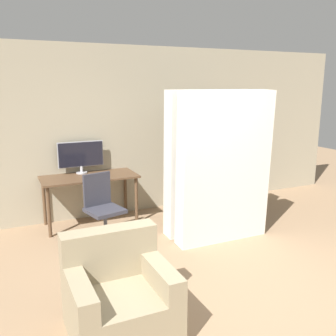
# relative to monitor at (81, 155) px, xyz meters

# --- Properties ---
(ground_plane) EXTENTS (16.00, 16.00, 0.00)m
(ground_plane) POSITION_rel_monitor_xyz_m (0.99, -3.26, -1.04)
(ground_plane) COLOR #937556
(wall_back) EXTENTS (8.00, 0.06, 2.70)m
(wall_back) POSITION_rel_monitor_xyz_m (0.99, 0.13, 0.31)
(wall_back) COLOR tan
(wall_back) RESTS_ON ground
(desk) EXTENTS (1.41, 0.65, 0.76)m
(desk) POSITION_rel_monitor_xyz_m (0.06, -0.22, -0.38)
(desk) COLOR brown
(desk) RESTS_ON ground
(monitor) EXTENTS (0.69, 0.17, 0.49)m
(monitor) POSITION_rel_monitor_xyz_m (0.00, 0.00, 0.00)
(monitor) COLOR #B7B7BC
(monitor) RESTS_ON desk
(office_chair) EXTENTS (0.53, 0.53, 0.93)m
(office_chair) POSITION_rel_monitor_xyz_m (0.07, -0.95, -0.66)
(office_chair) COLOR #4C4C51
(office_chair) RESTS_ON ground
(bookshelf) EXTENTS (0.83, 0.34, 1.73)m
(bookshelf) POSITION_rel_monitor_xyz_m (2.20, -0.03, -0.18)
(bookshelf) COLOR #2D2319
(bookshelf) RESTS_ON ground
(mattress_near) EXTENTS (1.32, 0.32, 2.03)m
(mattress_near) POSITION_rel_monitor_xyz_m (1.57, -1.57, -0.03)
(mattress_near) COLOR silver
(mattress_near) RESTS_ON ground
(mattress_far) EXTENTS (1.32, 0.30, 2.03)m
(mattress_far) POSITION_rel_monitor_xyz_m (1.57, -1.19, -0.03)
(mattress_far) COLOR silver
(mattress_far) RESTS_ON ground
(armchair) EXTENTS (0.85, 0.80, 0.85)m
(armchair) POSITION_rel_monitor_xyz_m (-0.32, -2.86, -0.72)
(armchair) COLOR gray
(armchair) RESTS_ON ground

